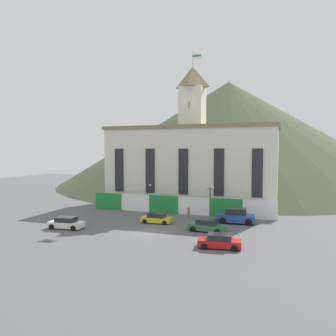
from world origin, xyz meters
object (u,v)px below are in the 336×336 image
car_blue_van (236,216)px  car_yellow_coupe (157,218)px  pedestrian (189,212)px  street_lamp_right (148,191)px  street_lamp_center (210,194)px  car_red_sedan (220,241)px  car_white_taxi (66,223)px  car_green_wagon (207,226)px

car_blue_van → car_yellow_coupe: bearing=-167.5°
pedestrian → street_lamp_right: bearing=-134.1°
street_lamp_center → car_red_sedan: size_ratio=0.96×
car_white_taxi → car_red_sedan: size_ratio=1.01×
car_white_taxi → car_yellow_coupe: size_ratio=1.09×
car_red_sedan → car_green_wagon: bearing=-73.8°
car_white_taxi → car_red_sedan: car_white_taxi is taller
car_white_taxi → pedestrian: (13.39, 10.97, 0.33)m
car_green_wagon → car_yellow_coupe: car_green_wagon is taller
car_green_wagon → car_red_sedan: car_green_wagon is taller
car_green_wagon → car_yellow_coupe: 8.08m
street_lamp_center → car_green_wagon: street_lamp_center is taller
car_yellow_coupe → pedestrian: pedestrian is taller
car_blue_van → pedestrian: (-6.98, 0.82, 0.06)m
street_lamp_center → car_blue_van: bearing=-46.9°
street_lamp_right → car_green_wagon: street_lamp_right is taller
car_yellow_coupe → car_blue_van: bearing=15.7°
street_lamp_center → car_yellow_coupe: size_ratio=1.04×
car_white_taxi → car_red_sedan: 20.35m
street_lamp_right → car_red_sedan: (15.16, -17.08, -2.62)m
street_lamp_center → car_white_taxi: size_ratio=0.95×
car_white_taxi → car_green_wagon: size_ratio=0.97×
car_blue_van → car_green_wagon: bearing=-120.7°
car_yellow_coupe → pedestrian: bearing=47.9°
street_lamp_center → car_red_sedan: 17.87m
street_lamp_right → car_blue_van: size_ratio=0.85×
car_red_sedan → car_blue_van: bearing=-97.2°
car_green_wagon → car_red_sedan: (2.68, -6.33, -0.05)m
car_blue_van → car_yellow_coupe: size_ratio=1.24×
street_lamp_right → street_lamp_center: bearing=0.0°
street_lamp_center → car_green_wagon: 11.21m
car_green_wagon → pedestrian: 7.80m
car_red_sedan → car_blue_van: 12.09m
car_red_sedan → car_blue_van: (0.11, 12.09, 0.29)m
street_lamp_right → pedestrian: street_lamp_right is taller
street_lamp_center → car_white_taxi: bearing=-136.0°
pedestrian → street_lamp_center: bearing=133.6°
street_lamp_right → pedestrian: 9.56m
car_white_taxi → car_red_sedan: (20.26, -1.94, -0.02)m
car_green_wagon → car_blue_van: size_ratio=0.91×
street_lamp_center → car_yellow_coupe: 10.45m
car_blue_van → car_yellow_coupe: car_blue_van is taller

